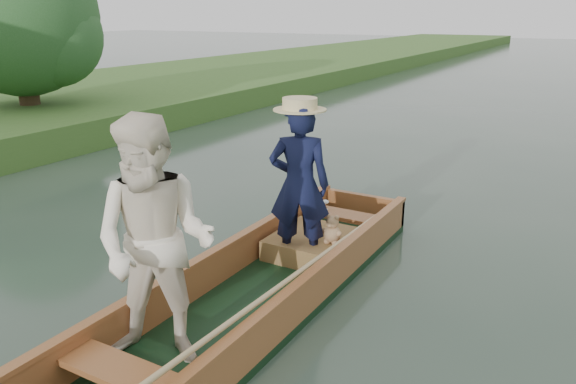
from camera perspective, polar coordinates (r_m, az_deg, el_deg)
The scene contains 3 objects.
ground at distance 5.27m, azimuth -3.34°, elevation -11.65°, with size 120.00×120.00×0.00m, color #283D30.
trees_far at distance 9.04m, azimuth 6.86°, elevation 16.40°, with size 21.10×3.64×4.18m.
punt at distance 4.80m, azimuth -5.77°, elevation -5.66°, with size 1.22×5.08×1.95m.
Camera 1 is at (2.55, -3.81, 2.59)m, focal length 35.00 mm.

